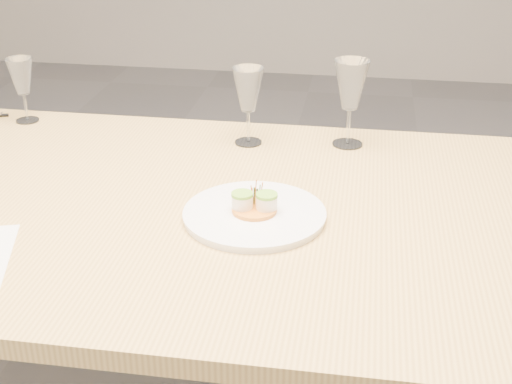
% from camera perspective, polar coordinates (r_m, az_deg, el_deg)
% --- Properties ---
extents(dining_table, '(2.40, 1.00, 0.75)m').
position_cam_1_polar(dining_table, '(1.56, -5.61, -3.05)').
color(dining_table, tan).
rests_on(dining_table, ground).
extents(dinner_plate, '(0.29, 0.29, 0.08)m').
position_cam_1_polar(dinner_plate, '(1.45, -0.11, -1.71)').
color(dinner_plate, white).
rests_on(dinner_plate, dining_table).
extents(wine_glass_0, '(0.07, 0.07, 0.18)m').
position_cam_1_polar(wine_glass_0, '(2.03, -18.27, 8.68)').
color(wine_glass_0, white).
rests_on(wine_glass_0, dining_table).
extents(wine_glass_1, '(0.08, 0.08, 0.20)m').
position_cam_1_polar(wine_glass_1, '(1.78, -0.64, 8.07)').
color(wine_glass_1, white).
rests_on(wine_glass_1, dining_table).
extents(wine_glass_2, '(0.09, 0.09, 0.22)m').
position_cam_1_polar(wine_glass_2, '(1.78, 7.59, 8.37)').
color(wine_glass_2, white).
rests_on(wine_glass_2, dining_table).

